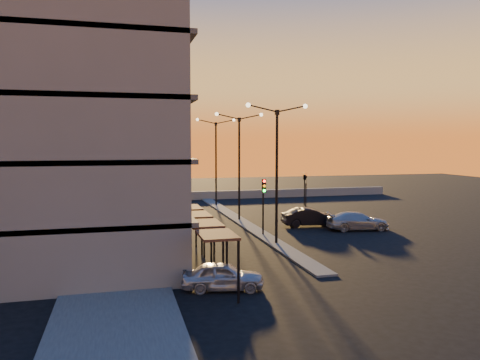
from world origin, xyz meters
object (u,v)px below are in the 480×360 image
at_px(car_hatchback, 223,276).
at_px(car_sedan, 310,217).
at_px(car_wagon, 358,221).
at_px(traffic_light_main, 264,197).
at_px(streetlamp_mid, 239,158).

bearing_deg(car_hatchback, car_sedan, -24.33).
distance_m(car_sedan, car_wagon, 3.92).
distance_m(traffic_light_main, car_sedan, 6.17).
bearing_deg(car_hatchback, traffic_light_main, -14.34).
relative_size(traffic_light_main, car_wagon, 0.86).
distance_m(streetlamp_mid, car_sedan, 8.06).
height_order(car_sedan, car_wagon, car_sedan).
bearing_deg(traffic_light_main, car_hatchback, -116.12).
bearing_deg(streetlamp_mid, car_wagon, -39.52).
distance_m(traffic_light_main, car_hatchback, 13.02).
xyz_separation_m(traffic_light_main, car_wagon, (7.99, 0.54, -2.17)).
height_order(traffic_light_main, car_hatchback, traffic_light_main).
relative_size(car_hatchback, car_sedan, 0.85).
height_order(streetlamp_mid, car_wagon, streetlamp_mid).
xyz_separation_m(streetlamp_mid, car_wagon, (7.99, -6.59, -4.88)).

